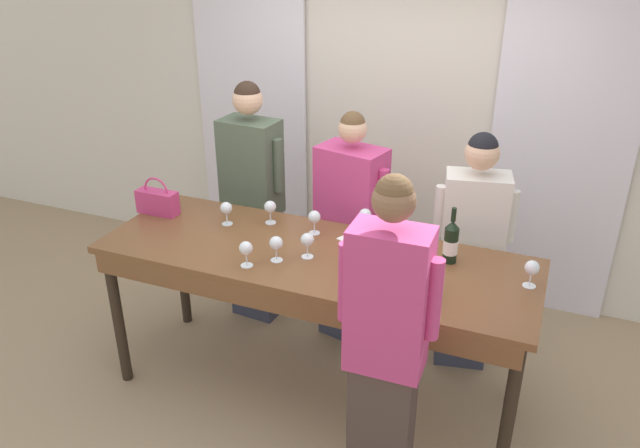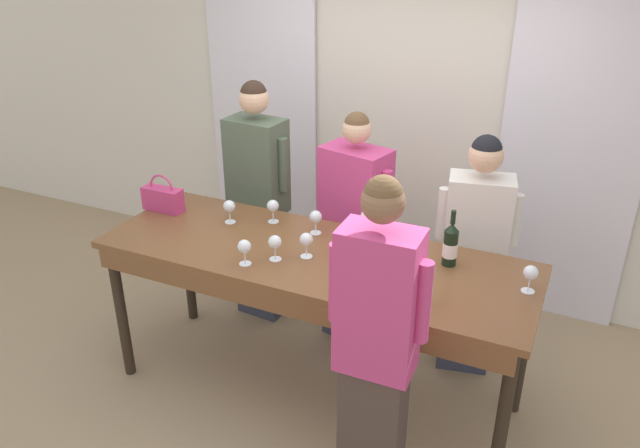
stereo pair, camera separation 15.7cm
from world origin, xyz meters
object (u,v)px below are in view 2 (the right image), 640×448
Objects in this scene: wine_glass_front_mid at (229,207)px; wine_glass_near_host at (424,287)px; wine_glass_center_left at (531,274)px; tasting_bar at (312,271)px; handbag at (163,198)px; host_pouring at (376,355)px; wine_glass_back_mid at (244,247)px; wine_glass_back_right at (352,259)px; wine_glass_front_right at (399,293)px; guest_pink_top at (354,232)px; wine_glass_front_left at (306,240)px; wine_bottle at (450,245)px; guest_olive_jacket at (259,202)px; wine_glass_back_left at (367,216)px; guest_cream_sweater at (474,255)px; wine_glass_center_right at (316,218)px; wine_glass_by_bottle at (275,243)px; wine_glass_center_mid at (273,207)px.

wine_glass_near_host is at bearing -16.50° from wine_glass_front_mid.
tasting_bar is at bearing -174.34° from wine_glass_center_left.
host_pouring is (1.82, -0.81, -0.14)m from handbag.
wine_glass_back_right is (0.60, 0.12, 0.00)m from wine_glass_back_mid.
guest_pink_top reaches higher than wine_glass_front_right.
wine_glass_near_host is at bearing -15.32° from wine_glass_front_left.
wine_bottle is 1.61m from guest_olive_jacket.
guest_cream_sweater is at bearing 25.03° from wine_glass_back_left.
handbag is 1.96m from wine_glass_near_host.
wine_bottle is 1.16m from wine_glass_back_mid.
wine_bottle reaches higher than wine_glass_center_right.
wine_glass_front_left and wine_glass_back_mid have the same top height.
wine_glass_by_bottle is (-0.07, -0.40, 0.00)m from wine_glass_center_right.
tasting_bar is at bearing -15.08° from wine_glass_front_mid.
host_pouring is at bearing -97.22° from wine_bottle.
wine_glass_front_mid is 1.00× the size of wine_glass_by_bottle.
wine_glass_front_right is at bearing -25.83° from wine_glass_front_left.
wine_glass_center_right is (-0.75, 0.62, -0.00)m from wine_glass_front_right.
guest_olive_jacket is (-1.51, 0.95, -0.19)m from wine_glass_near_host.
host_pouring is (0.66, -1.37, 0.12)m from guest_pink_top.
tasting_bar is 0.50m from wine_glass_back_left.
wine_glass_front_right is 1.00× the size of wine_glass_near_host.
wine_glass_center_right is 0.98m from wine_glass_near_host.
handbag reaches higher than wine_glass_front_left.
wine_glass_near_host is (0.74, -0.24, 0.21)m from tasting_bar.
wine_glass_front_left and wine_glass_center_left have the same top height.
wine_glass_back_left is at bearing 10.87° from handbag.
wine_glass_front_mid is at bearing 147.47° from host_pouring.
guest_olive_jacket is at bearing 135.88° from host_pouring.
wine_glass_front_mid and wine_glass_back_mid have the same top height.
wine_glass_front_left is 0.93m from host_pouring.
wine_glass_by_bottle is 0.98m from host_pouring.
guest_olive_jacket is 1.96m from host_pouring.
guest_olive_jacket reaches higher than wine_glass_back_mid.
wine_bottle is at bearing 82.78° from host_pouring.
guest_olive_jacket reaches higher than wine_glass_center_mid.
wine_glass_front_left is at bearing -114.15° from wine_glass_back_left.
wine_glass_front_right is 1.00× the size of wine_glass_back_left.
wine_glass_front_mid is (0.51, 0.02, 0.02)m from handbag.
wine_glass_center_left is at bearing 15.36° from wine_glass_back_right.
wine_glass_front_right and wine_glass_by_bottle have the same top height.
wine_glass_front_mid is 0.08× the size of host_pouring.
wine_glass_back_left is 0.86m from wine_glass_near_host.
wine_glass_front_left is at bearing -122.26° from tasting_bar.
guest_pink_top reaches higher than wine_glass_back_right.
wine_glass_by_bottle is (0.50, -0.31, 0.00)m from wine_glass_front_mid.
wine_glass_back_mid is 0.09× the size of guest_cream_sweater.
guest_olive_jacket is at bearing 116.09° from wine_glass_back_mid.
wine_glass_center_mid is at bearing -134.72° from guest_pink_top.
wine_glass_back_left is (-1.02, 0.30, 0.00)m from wine_glass_center_left.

